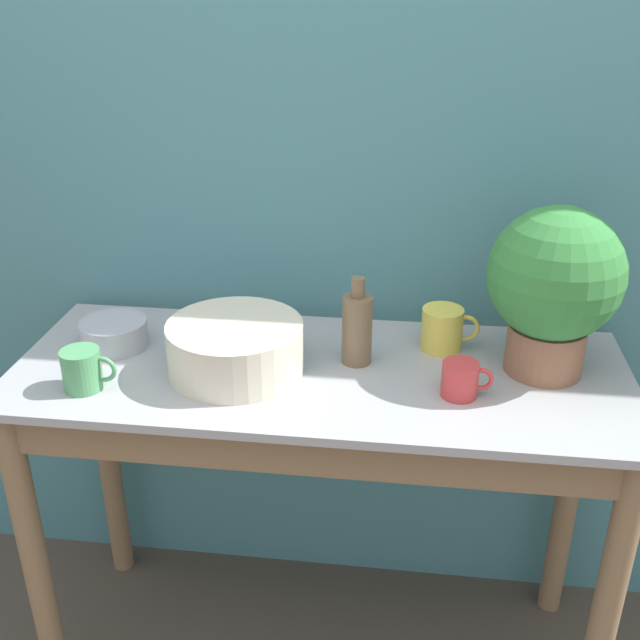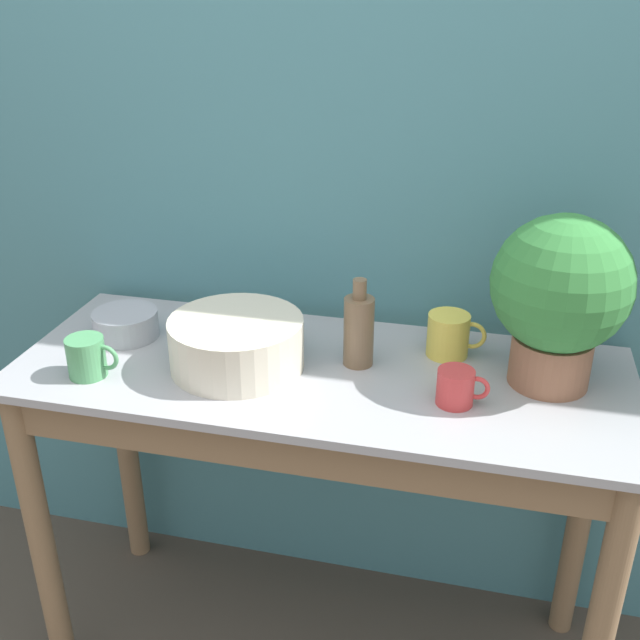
# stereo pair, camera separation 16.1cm
# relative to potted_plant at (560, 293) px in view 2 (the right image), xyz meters

# --- Properties ---
(wall_back) EXTENTS (6.00, 0.05, 2.40)m
(wall_back) POSITION_rel_potted_plant_xyz_m (-0.49, 0.27, 0.14)
(wall_back) COLOR teal
(wall_back) RESTS_ON ground_plane
(counter_table) EXTENTS (1.37, 0.54, 0.85)m
(counter_table) POSITION_rel_potted_plant_xyz_m (-0.49, -0.08, -0.40)
(counter_table) COLOR #846647
(counter_table) RESTS_ON ground_plane
(potted_plant) EXTENTS (0.29, 0.29, 0.37)m
(potted_plant) POSITION_rel_potted_plant_xyz_m (0.00, 0.00, 0.00)
(potted_plant) COLOR #8C5B42
(potted_plant) RESTS_ON counter_table
(bowl_wash_large) EXTENTS (0.30, 0.30, 0.11)m
(bowl_wash_large) POSITION_rel_potted_plant_xyz_m (-0.67, -0.09, -0.15)
(bowl_wash_large) COLOR beige
(bowl_wash_large) RESTS_ON counter_table
(bottle_tall) EXTENTS (0.07, 0.07, 0.20)m
(bottle_tall) POSITION_rel_potted_plant_xyz_m (-0.41, -0.01, -0.12)
(bottle_tall) COLOR brown
(bottle_tall) RESTS_ON counter_table
(mug_red) EXTENTS (0.11, 0.08, 0.08)m
(mug_red) POSITION_rel_potted_plant_xyz_m (-0.19, -0.13, -0.17)
(mug_red) COLOR #C63838
(mug_red) RESTS_ON counter_table
(mug_green) EXTENTS (0.12, 0.08, 0.09)m
(mug_green) POSITION_rel_potted_plant_xyz_m (-0.97, -0.20, -0.16)
(mug_green) COLOR #4C935B
(mug_green) RESTS_ON counter_table
(mug_yellow) EXTENTS (0.13, 0.10, 0.10)m
(mug_yellow) POSITION_rel_potted_plant_xyz_m (-0.22, 0.08, -0.16)
(mug_yellow) COLOR #E5CC4C
(mug_yellow) RESTS_ON counter_table
(bowl_small_steel) EXTENTS (0.16, 0.16, 0.06)m
(bowl_small_steel) POSITION_rel_potted_plant_xyz_m (-0.98, -0.01, -0.18)
(bowl_small_steel) COLOR #A8A8B2
(bowl_small_steel) RESTS_ON counter_table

